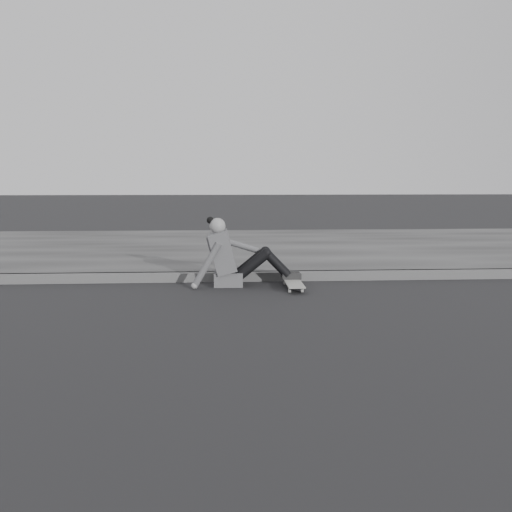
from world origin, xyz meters
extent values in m
plane|color=black|center=(0.00, 0.00, 0.00)|extent=(80.00, 80.00, 0.00)
cube|color=#505050|center=(0.00, 2.58, 0.06)|extent=(24.00, 0.16, 0.12)
cube|color=#393939|center=(0.00, 5.60, 0.06)|extent=(24.00, 6.00, 0.12)
cylinder|color=#A6A6A1|center=(-0.19, 1.76, 0.03)|extent=(0.03, 0.05, 0.05)
cylinder|color=#A6A6A1|center=(-0.04, 1.76, 0.03)|extent=(0.03, 0.05, 0.05)
cylinder|color=#A6A6A1|center=(-0.19, 2.28, 0.03)|extent=(0.03, 0.05, 0.05)
cylinder|color=#A6A6A1|center=(-0.04, 2.28, 0.03)|extent=(0.03, 0.05, 0.05)
cube|color=#29292B|center=(-0.11, 1.76, 0.06)|extent=(0.16, 0.04, 0.03)
cube|color=#29292B|center=(-0.11, 2.28, 0.06)|extent=(0.16, 0.04, 0.03)
cube|color=gray|center=(-0.11, 2.02, 0.08)|extent=(0.20, 0.78, 0.02)
cube|color=#4F4F52|center=(-0.91, 2.27, 0.09)|extent=(0.36, 0.34, 0.18)
cube|color=#4F4F52|center=(-0.98, 2.27, 0.43)|extent=(0.37, 0.40, 0.57)
cube|color=#4F4F52|center=(-1.11, 2.27, 0.55)|extent=(0.14, 0.30, 0.20)
cylinder|color=gray|center=(-1.03, 2.27, 0.67)|extent=(0.09, 0.09, 0.08)
sphere|color=gray|center=(-1.04, 2.27, 0.76)|extent=(0.20, 0.20, 0.20)
sphere|color=black|center=(-1.13, 2.29, 0.83)|extent=(0.09, 0.09, 0.09)
cylinder|color=black|center=(-0.60, 2.18, 0.28)|extent=(0.43, 0.13, 0.39)
cylinder|color=black|center=(-0.60, 2.36, 0.28)|extent=(0.43, 0.13, 0.39)
cylinder|color=black|center=(-0.30, 2.18, 0.28)|extent=(0.35, 0.11, 0.36)
cylinder|color=black|center=(-0.30, 2.36, 0.28)|extent=(0.35, 0.11, 0.36)
sphere|color=black|center=(-0.43, 2.18, 0.42)|extent=(0.13, 0.13, 0.13)
sphere|color=black|center=(-0.43, 2.36, 0.42)|extent=(0.13, 0.13, 0.13)
cube|color=#242424|center=(-0.11, 2.18, 0.12)|extent=(0.24, 0.08, 0.07)
cube|color=#242424|center=(-0.11, 2.36, 0.12)|extent=(0.24, 0.08, 0.07)
cylinder|color=#4F4F52|center=(-1.18, 2.06, 0.29)|extent=(0.38, 0.08, 0.58)
sphere|color=gray|center=(-1.33, 2.05, 0.04)|extent=(0.08, 0.08, 0.08)
cylinder|color=#4F4F52|center=(-0.74, 2.43, 0.49)|extent=(0.48, 0.08, 0.21)
camera|label=1|loc=(-0.99, -4.87, 1.37)|focal=40.00mm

